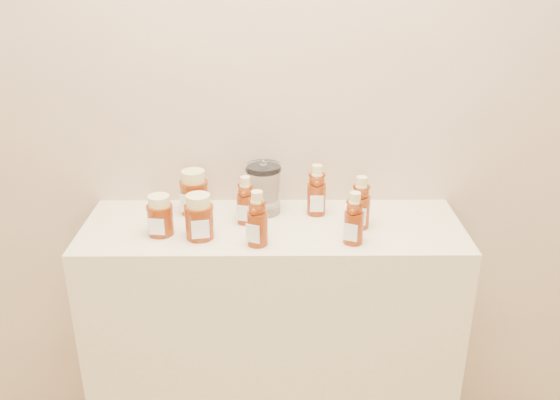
{
  "coord_description": "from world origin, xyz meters",
  "views": [
    {
      "loc": [
        0.01,
        -0.13,
        1.72
      ],
      "look_at": [
        0.02,
        1.52,
        1.0
      ],
      "focal_mm": 38.0,
      "sensor_mm": 36.0,
      "label": 1
    }
  ],
  "objects_px": {
    "display_table": "(273,342)",
    "honey_jar_left": "(160,215)",
    "glass_canister": "(264,187)",
    "bear_bottle_back_left": "(246,197)",
    "bear_bottle_front_left": "(257,215)"
  },
  "relations": [
    {
      "from": "honey_jar_left",
      "to": "glass_canister",
      "type": "bearing_deg",
      "value": 34.59
    },
    {
      "from": "display_table",
      "to": "bear_bottle_back_left",
      "type": "bearing_deg",
      "value": 165.46
    },
    {
      "from": "display_table",
      "to": "bear_bottle_back_left",
      "type": "xyz_separation_m",
      "value": [
        -0.08,
        0.02,
        0.54
      ]
    },
    {
      "from": "display_table",
      "to": "bear_bottle_front_left",
      "type": "xyz_separation_m",
      "value": [
        -0.04,
        -0.13,
        0.55
      ]
    },
    {
      "from": "display_table",
      "to": "bear_bottle_back_left",
      "type": "height_order",
      "value": "bear_bottle_back_left"
    },
    {
      "from": "display_table",
      "to": "bear_bottle_back_left",
      "type": "distance_m",
      "value": 0.55
    },
    {
      "from": "display_table",
      "to": "glass_canister",
      "type": "xyz_separation_m",
      "value": [
        -0.03,
        0.1,
        0.54
      ]
    },
    {
      "from": "honey_jar_left",
      "to": "bear_bottle_front_left",
      "type": "bearing_deg",
      "value": -5.69
    },
    {
      "from": "display_table",
      "to": "glass_canister",
      "type": "height_order",
      "value": "glass_canister"
    },
    {
      "from": "glass_canister",
      "to": "honey_jar_left",
      "type": "bearing_deg",
      "value": -152.89
    },
    {
      "from": "bear_bottle_front_left",
      "to": "glass_canister",
      "type": "bearing_deg",
      "value": 111.23
    },
    {
      "from": "bear_bottle_front_left",
      "to": "glass_canister",
      "type": "xyz_separation_m",
      "value": [
        0.01,
        0.23,
        -0.01
      ]
    },
    {
      "from": "display_table",
      "to": "honey_jar_left",
      "type": "height_order",
      "value": "honey_jar_left"
    },
    {
      "from": "bear_bottle_back_left",
      "to": "bear_bottle_front_left",
      "type": "relative_size",
      "value": 0.92
    },
    {
      "from": "bear_bottle_back_left",
      "to": "honey_jar_left",
      "type": "distance_m",
      "value": 0.27
    }
  ]
}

